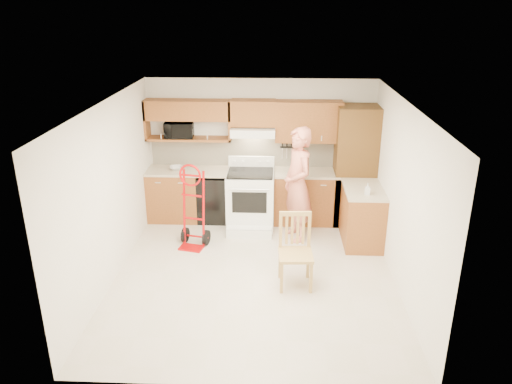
# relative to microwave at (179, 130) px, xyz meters

# --- Properties ---
(floor) EXTENTS (4.00, 4.50, 0.02)m
(floor) POSITION_rel_microwave_xyz_m (1.42, -2.08, -1.64)
(floor) COLOR beige
(floor) RESTS_ON ground
(ceiling) EXTENTS (4.00, 4.50, 0.02)m
(ceiling) POSITION_rel_microwave_xyz_m (1.42, -2.08, 0.88)
(ceiling) COLOR white
(ceiling) RESTS_ON ground
(wall_back) EXTENTS (4.00, 0.02, 2.50)m
(wall_back) POSITION_rel_microwave_xyz_m (1.42, 0.17, -0.38)
(wall_back) COLOR white
(wall_back) RESTS_ON ground
(wall_front) EXTENTS (4.00, 0.02, 2.50)m
(wall_front) POSITION_rel_microwave_xyz_m (1.42, -4.34, -0.38)
(wall_front) COLOR white
(wall_front) RESTS_ON ground
(wall_left) EXTENTS (0.02, 4.50, 2.50)m
(wall_left) POSITION_rel_microwave_xyz_m (-0.59, -2.08, -0.38)
(wall_left) COLOR white
(wall_left) RESTS_ON ground
(wall_right) EXTENTS (0.02, 4.50, 2.50)m
(wall_right) POSITION_rel_microwave_xyz_m (3.43, -2.08, -0.38)
(wall_right) COLOR white
(wall_right) RESTS_ON ground
(backsplash) EXTENTS (3.92, 0.03, 0.55)m
(backsplash) POSITION_rel_microwave_xyz_m (1.42, 0.15, -0.43)
(backsplash) COLOR beige
(backsplash) RESTS_ON wall_back
(lower_cab_left) EXTENTS (0.90, 0.60, 0.90)m
(lower_cab_left) POSITION_rel_microwave_xyz_m (-0.13, -0.14, -1.18)
(lower_cab_left) COLOR #994D23
(lower_cab_left) RESTS_ON ground
(dishwasher) EXTENTS (0.60, 0.60, 0.85)m
(dishwasher) POSITION_rel_microwave_xyz_m (0.62, -0.14, -1.20)
(dishwasher) COLOR black
(dishwasher) RESTS_ON ground
(lower_cab_right) EXTENTS (1.14, 0.60, 0.90)m
(lower_cab_right) POSITION_rel_microwave_xyz_m (2.25, -0.14, -1.18)
(lower_cab_right) COLOR #994D23
(lower_cab_right) RESTS_ON ground
(countertop_left) EXTENTS (1.50, 0.63, 0.04)m
(countertop_left) POSITION_rel_microwave_xyz_m (0.17, -0.13, -0.71)
(countertop_left) COLOR #C4B497
(countertop_left) RESTS_ON lower_cab_left
(countertop_right) EXTENTS (1.14, 0.63, 0.04)m
(countertop_right) POSITION_rel_microwave_xyz_m (2.25, -0.13, -0.71)
(countertop_right) COLOR #C4B497
(countertop_right) RESTS_ON lower_cab_right
(cab_return_right) EXTENTS (0.60, 1.00, 0.90)m
(cab_return_right) POSITION_rel_microwave_xyz_m (3.12, -0.94, -1.18)
(cab_return_right) COLOR #994D23
(cab_return_right) RESTS_ON ground
(countertop_return) EXTENTS (0.63, 1.00, 0.04)m
(countertop_return) POSITION_rel_microwave_xyz_m (3.12, -0.94, -0.71)
(countertop_return) COLOR #C4B497
(countertop_return) RESTS_ON cab_return_right
(pantry_tall) EXTENTS (0.70, 0.60, 2.10)m
(pantry_tall) POSITION_rel_microwave_xyz_m (3.07, -0.14, -0.58)
(pantry_tall) COLOR #543511
(pantry_tall) RESTS_ON ground
(upper_cab_left) EXTENTS (1.50, 0.33, 0.34)m
(upper_cab_left) POSITION_rel_microwave_xyz_m (0.17, 0.00, 0.35)
(upper_cab_left) COLOR #994D23
(upper_cab_left) RESTS_ON wall_back
(upper_shelf_mw) EXTENTS (1.50, 0.33, 0.04)m
(upper_shelf_mw) POSITION_rel_microwave_xyz_m (0.17, 0.00, -0.16)
(upper_shelf_mw) COLOR #994D23
(upper_shelf_mw) RESTS_ON wall_back
(upper_cab_center) EXTENTS (0.76, 0.33, 0.44)m
(upper_cab_center) POSITION_rel_microwave_xyz_m (1.30, 0.00, 0.31)
(upper_cab_center) COLOR #994D23
(upper_cab_center) RESTS_ON wall_back
(upper_cab_right) EXTENTS (1.14, 0.33, 0.70)m
(upper_cab_right) POSITION_rel_microwave_xyz_m (2.25, 0.00, 0.17)
(upper_cab_right) COLOR #994D23
(upper_cab_right) RESTS_ON wall_back
(range_hood) EXTENTS (0.76, 0.46, 0.14)m
(range_hood) POSITION_rel_microwave_xyz_m (1.30, -0.06, 0.00)
(range_hood) COLOR white
(range_hood) RESTS_ON wall_back
(knife_strip) EXTENTS (0.40, 0.05, 0.29)m
(knife_strip) POSITION_rel_microwave_xyz_m (1.97, 0.12, -0.39)
(knife_strip) COLOR black
(knife_strip) RESTS_ON backsplash
(microwave) EXTENTS (0.52, 0.37, 0.27)m
(microwave) POSITION_rel_microwave_xyz_m (0.00, 0.00, 0.00)
(microwave) COLOR black
(microwave) RESTS_ON upper_shelf_mw
(range) EXTENTS (0.81, 1.06, 1.19)m
(range) POSITION_rel_microwave_xyz_m (1.27, -0.46, -1.03)
(range) COLOR white
(range) RESTS_ON ground
(person) EXTENTS (0.68, 0.81, 1.90)m
(person) POSITION_rel_microwave_xyz_m (2.06, -0.84, -0.68)
(person) COLOR #D5735D
(person) RESTS_ON ground
(hand_truck) EXTENTS (0.58, 0.55, 1.26)m
(hand_truck) POSITION_rel_microwave_xyz_m (0.38, -1.22, -1.00)
(hand_truck) COLOR #BB090A
(hand_truck) RESTS_ON ground
(dining_chair) EXTENTS (0.49, 0.53, 1.03)m
(dining_chair) POSITION_rel_microwave_xyz_m (2.00, -2.33, -1.11)
(dining_chair) COLOR tan
(dining_chair) RESTS_ON ground
(soap_bottle) EXTENTS (0.09, 0.09, 0.18)m
(soap_bottle) POSITION_rel_microwave_xyz_m (3.12, -1.20, -0.60)
(soap_bottle) COLOR white
(soap_bottle) RESTS_ON countertop_return
(bowl) EXTENTS (0.27, 0.27, 0.06)m
(bowl) POSITION_rel_microwave_xyz_m (-0.06, -0.14, -0.66)
(bowl) COLOR white
(bowl) RESTS_ON countertop_left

